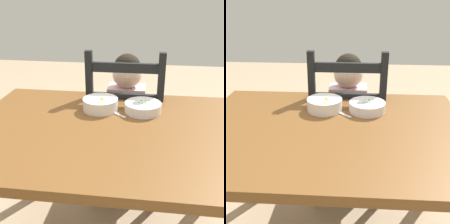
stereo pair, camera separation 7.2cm
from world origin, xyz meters
The scene contains 6 objects.
dining_table centered at (0.00, 0.00, 0.62)m, with size 1.20×0.88×0.73m.
dining_chair centered at (0.06, 0.49, 0.46)m, with size 0.42×0.42×0.99m.
child_figure centered at (0.06, 0.49, 0.62)m, with size 0.32×0.31×0.94m.
bowl_of_peas centered at (0.16, 0.19, 0.76)m, with size 0.18×0.18×0.05m.
bowl_of_carrots centered at (-0.05, 0.19, 0.76)m, with size 0.17×0.17×0.06m.
spoon centered at (0.01, 0.17, 0.74)m, with size 0.12×0.11×0.01m.
Camera 2 is at (0.11, -1.12, 1.30)m, focal length 46.65 mm.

